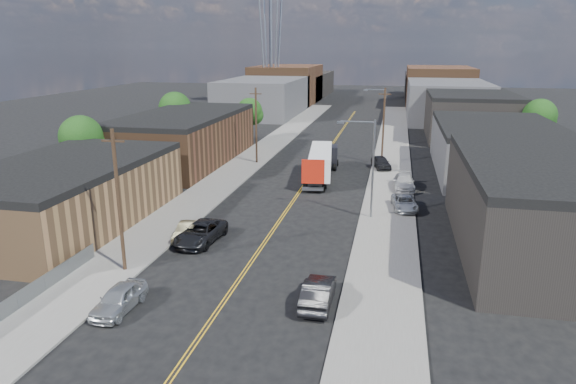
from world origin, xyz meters
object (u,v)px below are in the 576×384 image
at_px(semi_truck, 322,161).
at_px(car_left_a, 119,299).
at_px(car_left_b, 187,231).
at_px(car_left_c, 201,233).
at_px(car_right_lot_b, 404,182).
at_px(car_right_lot_c, 381,162).
at_px(car_right_lot_a, 405,203).
at_px(car_right_oncoming, 318,292).

height_order(semi_truck, car_left_a, semi_truck).
relative_size(semi_truck, car_left_b, 3.60).
bearing_deg(car_left_a, car_left_c, 88.08).
xyz_separation_m(car_right_lot_b, car_right_lot_c, (-2.80, 9.37, 0.02)).
bearing_deg(car_right_lot_b, car_right_lot_c, 103.34).
bearing_deg(car_right_lot_a, car_right_lot_c, 92.33).
xyz_separation_m(car_left_c, car_right_oncoming, (10.73, -8.26, 0.00)).
distance_m(car_left_a, car_right_lot_a, 28.53).
xyz_separation_m(car_left_c, car_right_lot_b, (16.00, 19.23, 0.10)).
relative_size(semi_truck, car_left_c, 2.50).
bearing_deg(car_right_lot_a, car_right_oncoming, -111.87).
distance_m(car_left_b, car_right_lot_c, 31.66).
height_order(semi_truck, car_right_lot_b, semi_truck).
bearing_deg(semi_truck, car_left_c, -112.57).
bearing_deg(car_right_lot_a, car_left_a, -132.93).
xyz_separation_m(semi_truck, car_left_b, (-7.90, -22.21, -1.45)).
distance_m(car_left_a, car_right_oncoming, 11.86).
height_order(car_right_oncoming, car_right_lot_a, car_right_oncoming).
bearing_deg(car_right_lot_b, car_left_a, -121.90).
distance_m(semi_truck, car_left_b, 23.62).
bearing_deg(car_left_c, car_left_a, -88.93).
relative_size(car_right_lot_a, car_right_lot_c, 1.04).
xyz_separation_m(car_right_lot_a, car_right_lot_c, (-2.80, 16.87, 0.12)).
relative_size(semi_truck, car_right_lot_a, 3.06).
bearing_deg(semi_truck, car_left_b, -116.19).
xyz_separation_m(car_left_a, car_right_oncoming, (11.43, 3.15, 0.04)).
height_order(semi_truck, car_left_c, semi_truck).
distance_m(semi_truck, car_left_c, 23.67).
bearing_deg(car_right_lot_c, car_left_b, -134.57).
relative_size(car_right_oncoming, car_right_lot_c, 1.08).
xyz_separation_m(car_left_b, car_right_lot_b, (17.40, 18.72, 0.24)).
relative_size(semi_truck, car_right_lot_c, 3.18).
bearing_deg(car_right_lot_c, semi_truck, -155.85).
distance_m(car_left_a, car_left_b, 11.94).
height_order(car_left_a, car_left_b, car_left_a).
xyz_separation_m(car_left_b, car_right_lot_a, (17.40, 11.22, 0.14)).
relative_size(car_left_c, car_right_lot_c, 1.27).
distance_m(car_left_c, car_right_oncoming, 13.54).
bearing_deg(car_right_lot_a, semi_truck, 123.73).
bearing_deg(car_right_lot_c, car_left_c, -131.88).
bearing_deg(car_right_oncoming, car_right_lot_a, -104.98).
bearing_deg(car_right_lot_c, car_right_lot_b, -90.48).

